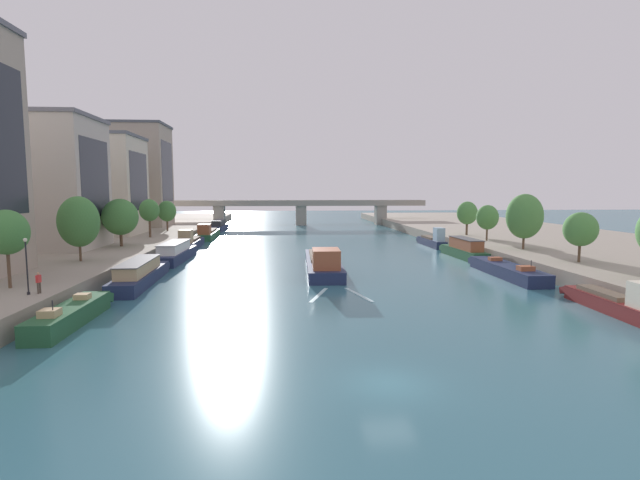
{
  "coord_description": "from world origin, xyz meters",
  "views": [
    {
      "loc": [
        -5.15,
        -22.0,
        9.4
      ],
      "look_at": [
        0.0,
        42.44,
        2.64
      ],
      "focal_mm": 26.67,
      "sensor_mm": 36.0,
      "label": 1
    }
  ],
  "objects_px": {
    "lamppost_left_bank": "(27,264)",
    "moored_boat_left_gap_after": "(175,253)",
    "barge_midriver": "(323,262)",
    "moored_boat_right_second": "(432,241)",
    "moored_boat_left_upstream": "(208,233)",
    "tree_left_past_mid": "(167,211)",
    "moored_boat_left_lone": "(71,314)",
    "moored_boat_left_end": "(140,274)",
    "tree_left_second": "(79,222)",
    "moored_boat_right_downstream": "(506,270)",
    "person_on_quay": "(39,281)",
    "bridge_far": "(301,209)",
    "tree_right_midway": "(487,217)",
    "tree_left_midway": "(6,232)",
    "moored_boat_left_near": "(219,226)",
    "tree_left_nearest": "(149,210)",
    "moored_boat_right_midway": "(464,250)",
    "tree_left_distant": "(120,217)",
    "tree_right_past_mid": "(581,229)",
    "tree_right_far": "(467,213)",
    "tree_right_end_of_row": "(525,216)",
    "moored_boat_right_upstream": "(614,302)",
    "moored_boat_left_midway": "(190,242)"
  },
  "relations": [
    {
      "from": "barge_midriver",
      "to": "moored_boat_left_lone",
      "type": "bearing_deg",
      "value": -133.05
    },
    {
      "from": "tree_left_nearest",
      "to": "moored_boat_left_near",
      "type": "bearing_deg",
      "value": 78.42
    },
    {
      "from": "moored_boat_left_end",
      "to": "tree_right_past_mid",
      "type": "bearing_deg",
      "value": -0.31
    },
    {
      "from": "tree_left_midway",
      "to": "tree_left_second",
      "type": "xyz_separation_m",
      "value": [
        -0.48,
        14.49,
        -0.11
      ]
    },
    {
      "from": "moored_boat_left_lone",
      "to": "moored_boat_left_near",
      "type": "height_order",
      "value": "moored_boat_left_near"
    },
    {
      "from": "tree_left_past_mid",
      "to": "tree_right_far",
      "type": "distance_m",
      "value": 55.51
    },
    {
      "from": "moored_boat_left_end",
      "to": "tree_left_second",
      "type": "bearing_deg",
      "value": 147.95
    },
    {
      "from": "moored_boat_right_downstream",
      "to": "person_on_quay",
      "type": "distance_m",
      "value": 44.84
    },
    {
      "from": "moored_boat_right_second",
      "to": "tree_left_past_mid",
      "type": "xyz_separation_m",
      "value": [
        -47.21,
        15.25,
        4.45
      ]
    },
    {
      "from": "moored_boat_right_second",
      "to": "tree_right_far",
      "type": "relative_size",
      "value": 1.95
    },
    {
      "from": "lamppost_left_bank",
      "to": "moored_boat_left_gap_after",
      "type": "bearing_deg",
      "value": 81.04
    },
    {
      "from": "tree_left_past_mid",
      "to": "tree_right_midway",
      "type": "relative_size",
      "value": 1.05
    },
    {
      "from": "moored_boat_left_lone",
      "to": "tree_right_far",
      "type": "xyz_separation_m",
      "value": [
        46.83,
        45.81,
        4.79
      ]
    },
    {
      "from": "moored_boat_right_upstream",
      "to": "tree_left_distant",
      "type": "relative_size",
      "value": 1.67
    },
    {
      "from": "moored_boat_left_gap_after",
      "to": "tree_left_past_mid",
      "type": "height_order",
      "value": "tree_left_past_mid"
    },
    {
      "from": "barge_midriver",
      "to": "tree_left_distant",
      "type": "bearing_deg",
      "value": 155.51
    },
    {
      "from": "tree_left_distant",
      "to": "moored_boat_left_upstream",
      "type": "bearing_deg",
      "value": 74.86
    },
    {
      "from": "moored_boat_left_gap_after",
      "to": "moored_boat_right_second",
      "type": "height_order",
      "value": "moored_boat_right_second"
    },
    {
      "from": "lamppost_left_bank",
      "to": "tree_right_end_of_row",
      "type": "bearing_deg",
      "value": 24.98
    },
    {
      "from": "tree_left_past_mid",
      "to": "tree_right_midway",
      "type": "distance_m",
      "value": 57.95
    },
    {
      "from": "tree_right_past_mid",
      "to": "tree_right_far",
      "type": "distance_m",
      "value": 31.6
    },
    {
      "from": "moored_boat_left_near",
      "to": "tree_right_midway",
      "type": "height_order",
      "value": "tree_right_midway"
    },
    {
      "from": "moored_boat_right_midway",
      "to": "tree_left_nearest",
      "type": "relative_size",
      "value": 2.01
    },
    {
      "from": "tree_left_second",
      "to": "tree_right_far",
      "type": "relative_size",
      "value": 1.22
    },
    {
      "from": "moored_boat_left_end",
      "to": "moored_boat_left_lone",
      "type": "bearing_deg",
      "value": -92.33
    },
    {
      "from": "tree_right_past_mid",
      "to": "barge_midriver",
      "type": "bearing_deg",
      "value": 165.88
    },
    {
      "from": "tree_left_past_mid",
      "to": "tree_right_far",
      "type": "relative_size",
      "value": 0.99
    },
    {
      "from": "tree_right_midway",
      "to": "bridge_far",
      "type": "bearing_deg",
      "value": 113.87
    },
    {
      "from": "moored_boat_left_upstream",
      "to": "tree_left_nearest",
      "type": "relative_size",
      "value": 2.68
    },
    {
      "from": "moored_boat_left_near",
      "to": "tree_left_midway",
      "type": "distance_m",
      "value": 75.16
    },
    {
      "from": "tree_right_far",
      "to": "barge_midriver",
      "type": "bearing_deg",
      "value": -137.64
    },
    {
      "from": "moored_boat_right_downstream",
      "to": "tree_right_past_mid",
      "type": "bearing_deg",
      "value": -12.48
    },
    {
      "from": "barge_midriver",
      "to": "moored_boat_left_lone",
      "type": "xyz_separation_m",
      "value": [
        -19.64,
        -21.02,
        -0.26
      ]
    },
    {
      "from": "moored_boat_right_downstream",
      "to": "moored_boat_left_near",
      "type": "bearing_deg",
      "value": 121.76
    },
    {
      "from": "moored_boat_left_upstream",
      "to": "tree_left_past_mid",
      "type": "height_order",
      "value": "tree_left_past_mid"
    },
    {
      "from": "tree_left_midway",
      "to": "tree_left_second",
      "type": "distance_m",
      "value": 14.5
    },
    {
      "from": "moored_boat_right_midway",
      "to": "bridge_far",
      "type": "bearing_deg",
      "value": 107.07
    },
    {
      "from": "moored_boat_left_midway",
      "to": "moored_boat_right_midway",
      "type": "bearing_deg",
      "value": -19.95
    },
    {
      "from": "moored_boat_right_second",
      "to": "bridge_far",
      "type": "xyz_separation_m",
      "value": [
        -20.07,
        51.89,
        3.39
      ]
    },
    {
      "from": "tree_left_midway",
      "to": "moored_boat_left_lone",
      "type": "bearing_deg",
      "value": -35.88
    },
    {
      "from": "tree_right_midway",
      "to": "bridge_far",
      "type": "xyz_separation_m",
      "value": [
        -26.22,
        59.24,
        -0.91
      ]
    },
    {
      "from": "tree_right_midway",
      "to": "bridge_far",
      "type": "relative_size",
      "value": 0.08
    },
    {
      "from": "bridge_far",
      "to": "tree_left_second",
      "type": "bearing_deg",
      "value": -109.6
    },
    {
      "from": "moored_boat_left_gap_after",
      "to": "tree_left_past_mid",
      "type": "xyz_separation_m",
      "value": [
        -7.66,
        28.39,
        4.36
      ]
    },
    {
      "from": "moored_boat_left_gap_after",
      "to": "tree_left_midway",
      "type": "bearing_deg",
      "value": -105.61
    },
    {
      "from": "moored_boat_right_upstream",
      "to": "tree_right_end_of_row",
      "type": "xyz_separation_m",
      "value": [
        6.23,
        25.86,
        5.14
      ]
    },
    {
      "from": "tree_left_past_mid",
      "to": "tree_left_nearest",
      "type": "bearing_deg",
      "value": -88.87
    },
    {
      "from": "moored_boat_left_end",
      "to": "tree_left_nearest",
      "type": "relative_size",
      "value": 2.51
    },
    {
      "from": "moored_boat_left_end",
      "to": "lamppost_left_bank",
      "type": "bearing_deg",
      "value": -110.17
    },
    {
      "from": "barge_midriver",
      "to": "moored_boat_right_second",
      "type": "xyz_separation_m",
      "value": [
        20.47,
        22.68,
        0.02
      ]
    }
  ]
}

